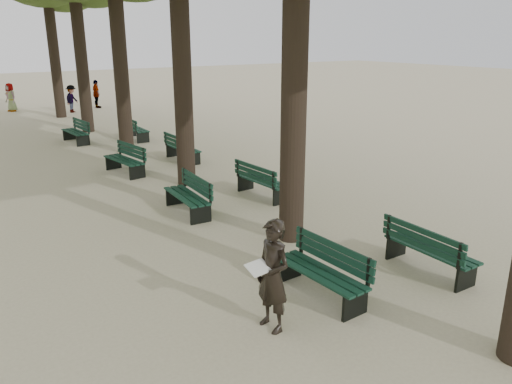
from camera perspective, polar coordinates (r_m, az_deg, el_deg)
ground at (r=7.87m, az=8.83°, el=-14.67°), size 120.00×120.00×0.00m
bench_left_0 at (r=8.43m, az=7.32°, el=-10.15°), size 0.65×1.82×0.92m
bench_left_1 at (r=12.24m, az=-7.85°, el=-1.22°), size 0.68×1.83×0.92m
bench_left_2 at (r=16.16m, az=-14.77°, el=2.96°), size 0.81×1.86×0.92m
bench_left_3 at (r=21.52m, az=-19.90°, el=6.02°), size 0.72×1.84×0.92m
bench_right_0 at (r=9.72m, az=19.18°, el=-7.15°), size 0.61×1.81×0.92m
bench_right_1 at (r=13.37m, az=0.78°, el=0.56°), size 0.67×1.83×0.92m
bench_right_2 at (r=17.48m, az=-8.36°, el=4.43°), size 0.58×1.80×0.92m
bench_right_3 at (r=21.48m, az=-13.53°, el=6.56°), size 0.60×1.81×0.92m
man_with_map at (r=7.28m, az=1.90°, el=-9.56°), size 0.64×0.71×1.70m
pedestrian_c at (r=31.69m, az=-17.77°, el=10.61°), size 0.34×0.97×1.65m
pedestrian_b at (r=30.24m, az=-20.31°, el=9.96°), size 0.90×0.92×1.52m
pedestrian_d at (r=32.03m, az=-26.22°, el=9.68°), size 0.60×0.84×1.59m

